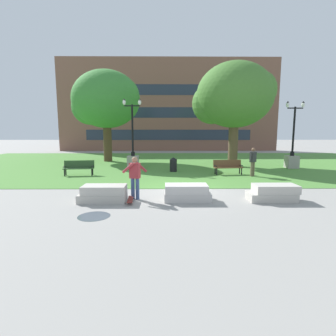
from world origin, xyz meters
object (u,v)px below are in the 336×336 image
lamp_post_center (133,154)px  trash_bin (173,164)px  person_skateboarder (135,175)px  concrete_block_left (187,193)px  lamp_post_left (292,155)px  concrete_block_center (104,194)px  person_bystander_near_lawn (253,160)px  skateboard (130,200)px  park_bench_near_left (79,167)px  concrete_block_right (273,193)px  park_bench_near_right (228,166)px

lamp_post_center → trash_bin: lamp_post_center is taller
person_skateboarder → trash_bin: (1.75, 7.12, -0.47)m
concrete_block_left → lamp_post_left: 12.34m
concrete_block_center → concrete_block_left: size_ratio=1.00×
person_bystander_near_lawn → person_skateboarder: bearing=-140.9°
concrete_block_center → skateboard: 1.08m
concrete_block_center → person_skateboarder: size_ratio=1.05×
lamp_post_left → person_bystander_near_lawn: 5.35m
park_bench_near_left → concrete_block_right: bearing=-31.9°
park_bench_near_right → lamp_post_left: size_ratio=0.38×
park_bench_near_right → person_bystander_near_lawn: 1.57m
concrete_block_right → lamp_post_left: bearing=60.7°
concrete_block_right → skateboard: concrete_block_right is taller
concrete_block_right → park_bench_near_left: bearing=148.1°
concrete_block_center → concrete_block_right: bearing=0.6°
concrete_block_right → lamp_post_center: (-6.59, 9.08, 0.72)m
concrete_block_right → park_bench_near_left: (-9.52, 5.93, 0.23)m
trash_bin → person_bystander_near_lawn: bearing=-21.8°
concrete_block_left → trash_bin: 7.36m
park_bench_near_left → lamp_post_left: (14.58, 3.08, 0.47)m
concrete_block_right → person_skateboarder: (-5.44, 0.28, 0.67)m
concrete_block_left → lamp_post_center: bearing=109.6°
park_bench_near_left → park_bench_near_right: bearing=2.0°
park_bench_near_left → trash_bin: trash_bin is taller
concrete_block_center → concrete_block_left: (3.24, 0.12, 0.00)m
concrete_block_right → park_bench_near_left: 11.22m
person_skateboarder → park_bench_near_right: bearing=49.3°
concrete_block_right → park_bench_near_right: (-0.30, 6.26, 0.23)m
concrete_block_left → skateboard: (-2.19, -0.25, -0.22)m
person_skateboarder → person_bystander_near_lawn: 8.31m
person_bystander_near_lawn → park_bench_near_right: bearing=150.7°
lamp_post_center → lamp_post_left: bearing=-0.3°
concrete_block_right → lamp_post_center: 11.24m
concrete_block_center → park_bench_near_left: park_bench_near_left is taller
park_bench_near_left → person_skateboarder: bearing=-54.2°
lamp_post_left → concrete_block_left: bearing=-133.3°
concrete_block_left → lamp_post_center: 9.61m
lamp_post_center → person_bystander_near_lawn: lamp_post_center is taller
concrete_block_right → trash_bin: 8.28m
person_skateboarder → person_bystander_near_lawn: person_bystander_near_lawn is taller
concrete_block_left → lamp_post_center: (-3.21, 9.03, 0.72)m
person_skateboarder → lamp_post_left: 13.66m
park_bench_near_right → trash_bin: trash_bin is taller
concrete_block_right → person_skateboarder: 5.49m
lamp_post_left → concrete_block_right: bearing=-119.3°
concrete_block_left → park_bench_near_left: bearing=136.2°
park_bench_near_left → lamp_post_center: lamp_post_center is taller
park_bench_near_right → lamp_post_center: 6.92m
lamp_post_left → person_bystander_near_lawn: size_ratio=2.82×
concrete_block_left → concrete_block_right: bearing=-0.9°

